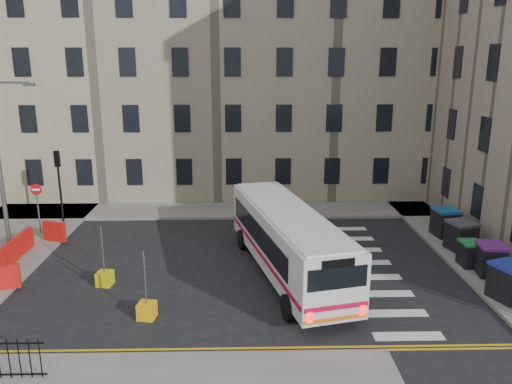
{
  "coord_description": "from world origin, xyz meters",
  "views": [
    {
      "loc": [
        -1.56,
        -21.04,
        9.11
      ],
      "look_at": [
        -1.02,
        2.04,
        3.0
      ],
      "focal_mm": 35.0,
      "sensor_mm": 36.0,
      "label": 1
    }
  ],
  "objects_px": {
    "bus": "(287,239)",
    "wheelie_bin_b": "(490,259)",
    "bollard_chevron": "(105,278)",
    "wheelie_bin_a": "(509,282)",
    "wheelie_bin_c": "(470,254)",
    "wheelie_bin_d": "(461,236)",
    "bollard_yellow": "(147,311)",
    "wheelie_bin_e": "(445,222)"
  },
  "relations": [
    {
      "from": "bus",
      "to": "wheelie_bin_b",
      "type": "distance_m",
      "value": 8.77
    },
    {
      "from": "wheelie_bin_b",
      "to": "bollard_chevron",
      "type": "distance_m",
      "value": 16.41
    },
    {
      "from": "wheelie_bin_a",
      "to": "wheelie_bin_b",
      "type": "relative_size",
      "value": 1.17
    },
    {
      "from": "wheelie_bin_c",
      "to": "wheelie_bin_d",
      "type": "relative_size",
      "value": 0.73
    },
    {
      "from": "wheelie_bin_b",
      "to": "wheelie_bin_c",
      "type": "xyz_separation_m",
      "value": [
        -0.43,
        0.96,
        -0.12
      ]
    },
    {
      "from": "bus",
      "to": "wheelie_bin_a",
      "type": "relative_size",
      "value": 6.72
    },
    {
      "from": "wheelie_bin_b",
      "to": "bollard_yellow",
      "type": "xyz_separation_m",
      "value": [
        -14.13,
        -3.19,
        -0.54
      ]
    },
    {
      "from": "wheelie_bin_a",
      "to": "wheelie_bin_e",
      "type": "distance_m",
      "value": 7.26
    },
    {
      "from": "wheelie_bin_b",
      "to": "wheelie_bin_d",
      "type": "relative_size",
      "value": 0.89
    },
    {
      "from": "wheelie_bin_e",
      "to": "bollard_yellow",
      "type": "bearing_deg",
      "value": -156.94
    },
    {
      "from": "wheelie_bin_d",
      "to": "wheelie_bin_e",
      "type": "bearing_deg",
      "value": 73.2
    },
    {
      "from": "bus",
      "to": "wheelie_bin_c",
      "type": "distance_m",
      "value": 8.35
    },
    {
      "from": "bus",
      "to": "bollard_yellow",
      "type": "bearing_deg",
      "value": -158.9
    },
    {
      "from": "wheelie_bin_e",
      "to": "bus",
      "type": "bearing_deg",
      "value": -159.97
    },
    {
      "from": "bus",
      "to": "bollard_yellow",
      "type": "height_order",
      "value": "bus"
    },
    {
      "from": "bollard_yellow",
      "to": "wheelie_bin_a",
      "type": "bearing_deg",
      "value": 3.73
    },
    {
      "from": "bollard_chevron",
      "to": "wheelie_bin_b",
      "type": "bearing_deg",
      "value": 1.33
    },
    {
      "from": "bus",
      "to": "wheelie_bin_e",
      "type": "height_order",
      "value": "bus"
    },
    {
      "from": "bus",
      "to": "wheelie_bin_c",
      "type": "bearing_deg",
      "value": -10.42
    },
    {
      "from": "bus",
      "to": "wheelie_bin_e",
      "type": "xyz_separation_m",
      "value": [
        8.71,
        4.43,
        -0.78
      ]
    },
    {
      "from": "bollard_chevron",
      "to": "wheelie_bin_a",
      "type": "bearing_deg",
      "value": -6.83
    },
    {
      "from": "wheelie_bin_a",
      "to": "wheelie_bin_d",
      "type": "bearing_deg",
      "value": 64.98
    },
    {
      "from": "bollard_yellow",
      "to": "wheelie_bin_e",
      "type": "bearing_deg",
      "value": 30.0
    },
    {
      "from": "wheelie_bin_d",
      "to": "bus",
      "type": "bearing_deg",
      "value": 179.66
    },
    {
      "from": "wheelie_bin_b",
      "to": "bollard_chevron",
      "type": "relative_size",
      "value": 2.3
    },
    {
      "from": "wheelie_bin_b",
      "to": "wheelie_bin_d",
      "type": "xyz_separation_m",
      "value": [
        -0.05,
        2.89,
        0.03
      ]
    },
    {
      "from": "wheelie_bin_b",
      "to": "wheelie_bin_e",
      "type": "height_order",
      "value": "wheelie_bin_e"
    },
    {
      "from": "wheelie_bin_a",
      "to": "wheelie_bin_c",
      "type": "bearing_deg",
      "value": 69.45
    },
    {
      "from": "wheelie_bin_c",
      "to": "bollard_chevron",
      "type": "height_order",
      "value": "wheelie_bin_c"
    },
    {
      "from": "wheelie_bin_b",
      "to": "bollard_chevron",
      "type": "xyz_separation_m",
      "value": [
        -16.4,
        -0.38,
        -0.54
      ]
    },
    {
      "from": "bus",
      "to": "wheelie_bin_a",
      "type": "height_order",
      "value": "bus"
    },
    {
      "from": "wheelie_bin_a",
      "to": "bollard_chevron",
      "type": "bearing_deg",
      "value": 151.93
    },
    {
      "from": "bus",
      "to": "wheelie_bin_c",
      "type": "xyz_separation_m",
      "value": [
        8.29,
        0.43,
        -0.94
      ]
    },
    {
      "from": "wheelie_bin_c",
      "to": "wheelie_bin_e",
      "type": "bearing_deg",
      "value": 81.83
    },
    {
      "from": "wheelie_bin_a",
      "to": "wheelie_bin_b",
      "type": "distance_m",
      "value": 2.33
    },
    {
      "from": "wheelie_bin_a",
      "to": "wheelie_bin_d",
      "type": "distance_m",
      "value": 5.2
    },
    {
      "from": "wheelie_bin_d",
      "to": "wheelie_bin_e",
      "type": "height_order",
      "value": "wheelie_bin_e"
    },
    {
      "from": "bus",
      "to": "bollard_chevron",
      "type": "height_order",
      "value": "bus"
    },
    {
      "from": "bollard_yellow",
      "to": "bollard_chevron",
      "type": "bearing_deg",
      "value": 128.89
    },
    {
      "from": "wheelie_bin_a",
      "to": "bollard_yellow",
      "type": "relative_size",
      "value": 2.69
    },
    {
      "from": "wheelie_bin_a",
      "to": "bollard_yellow",
      "type": "height_order",
      "value": "wheelie_bin_a"
    },
    {
      "from": "wheelie_bin_b",
      "to": "wheelie_bin_e",
      "type": "distance_m",
      "value": 4.96
    }
  ]
}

